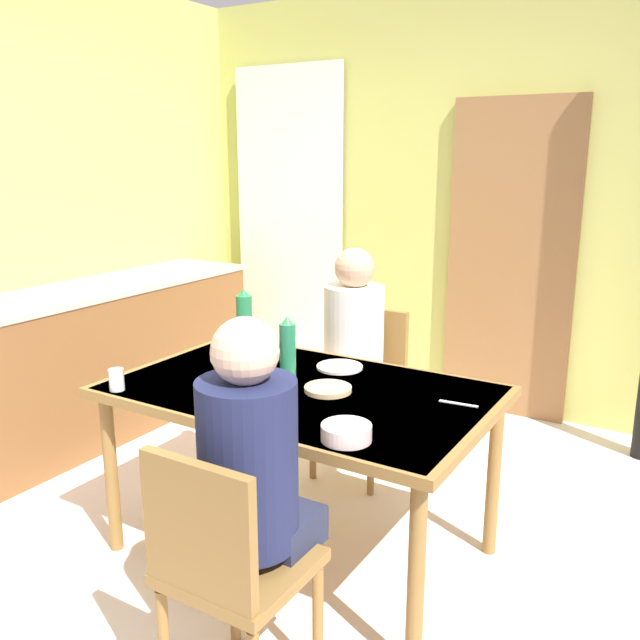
% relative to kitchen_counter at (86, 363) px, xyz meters
% --- Properties ---
extents(ground_plane, '(5.76, 5.76, 0.00)m').
position_rel_kitchen_counter_xyz_m(ground_plane, '(1.60, -0.48, -0.45)').
color(ground_plane, silver).
extents(wall_back, '(4.07, 0.10, 2.71)m').
position_rel_kitchen_counter_xyz_m(wall_back, '(1.60, 1.73, 0.90)').
color(wall_back, '#BBBE5F').
rests_on(wall_back, ground_plane).
extents(wall_left, '(0.10, 3.32, 2.71)m').
position_rel_kitchen_counter_xyz_m(wall_left, '(-0.33, 0.07, 0.90)').
color(wall_left, '#BABF5D').
rests_on(wall_left, ground_plane).
extents(door_wooden, '(0.80, 0.05, 2.00)m').
position_rel_kitchen_counter_xyz_m(door_wooden, '(2.04, 1.65, 0.55)').
color(door_wooden, olive).
rests_on(door_wooden, ground_plane).
extents(curtain_panel, '(0.90, 0.03, 2.28)m').
position_rel_kitchen_counter_xyz_m(curtain_panel, '(0.37, 1.63, 0.69)').
color(curtain_panel, white).
rests_on(curtain_panel, ground_plane).
extents(kitchen_counter, '(0.61, 2.37, 0.91)m').
position_rel_kitchen_counter_xyz_m(kitchen_counter, '(0.00, 0.00, 0.00)').
color(kitchen_counter, brown).
rests_on(kitchen_counter, ground_plane).
extents(dining_table, '(1.53, 0.95, 0.74)m').
position_rel_kitchen_counter_xyz_m(dining_table, '(1.78, -0.38, 0.23)').
color(dining_table, olive).
rests_on(dining_table, ground_plane).
extents(chair_near_diner, '(0.40, 0.40, 0.87)m').
position_rel_kitchen_counter_xyz_m(chair_near_diner, '(2.05, -1.21, 0.05)').
color(chair_near_diner, olive).
rests_on(chair_near_diner, ground_plane).
extents(chair_far_diner, '(0.40, 0.40, 0.87)m').
position_rel_kitchen_counter_xyz_m(chair_far_diner, '(1.64, 0.45, 0.05)').
color(chair_far_diner, olive).
rests_on(chair_far_diner, ground_plane).
extents(person_near_diner, '(0.30, 0.37, 0.77)m').
position_rel_kitchen_counter_xyz_m(person_near_diner, '(2.05, -1.07, 0.33)').
color(person_near_diner, '#252A42').
rests_on(person_near_diner, ground_plane).
extents(person_far_diner, '(0.30, 0.37, 0.77)m').
position_rel_kitchen_counter_xyz_m(person_far_diner, '(1.64, 0.31, 0.33)').
color(person_far_diner, silver).
rests_on(person_far_diner, ground_plane).
extents(water_bottle_green_near, '(0.08, 0.08, 0.29)m').
position_rel_kitchen_counter_xyz_m(water_bottle_green_near, '(1.21, -0.01, 0.43)').
color(water_bottle_green_near, '#277D48').
rests_on(water_bottle_green_near, dining_table).
extents(water_bottle_green_far, '(0.07, 0.07, 0.30)m').
position_rel_kitchen_counter_xyz_m(water_bottle_green_far, '(1.73, -0.40, 0.43)').
color(water_bottle_green_far, '#247A4F').
rests_on(water_bottle_green_far, dining_table).
extents(serving_bowl_center, '(0.17, 0.17, 0.05)m').
position_rel_kitchen_counter_xyz_m(serving_bowl_center, '(2.19, -0.74, 0.32)').
color(serving_bowl_center, silver).
rests_on(serving_bowl_center, dining_table).
extents(dinner_plate_near_left, '(0.20, 0.20, 0.01)m').
position_rel_kitchen_counter_xyz_m(dinner_plate_near_left, '(1.31, -0.24, 0.30)').
color(dinner_plate_near_left, white).
rests_on(dinner_plate_near_left, dining_table).
extents(dinner_plate_near_right, '(0.20, 0.20, 0.01)m').
position_rel_kitchen_counter_xyz_m(dinner_plate_near_right, '(1.79, -0.08, 0.30)').
color(dinner_plate_near_right, white).
rests_on(dinner_plate_near_right, dining_table).
extents(drinking_glass_by_near_diner, '(0.06, 0.06, 0.09)m').
position_rel_kitchen_counter_xyz_m(drinking_glass_by_near_diner, '(1.17, -0.79, 0.34)').
color(drinking_glass_by_near_diner, silver).
rests_on(drinking_glass_by_near_diner, dining_table).
extents(bread_plate_sliced, '(0.19, 0.19, 0.02)m').
position_rel_kitchen_counter_xyz_m(bread_plate_sliced, '(1.90, -0.37, 0.30)').
color(bread_plate_sliced, '#DBB77A').
rests_on(bread_plate_sliced, dining_table).
extents(cutlery_knife_near, '(0.08, 0.14, 0.00)m').
position_rel_kitchen_counter_xyz_m(cutlery_knife_near, '(1.78, -0.54, 0.29)').
color(cutlery_knife_near, silver).
rests_on(cutlery_knife_near, dining_table).
extents(cutlery_fork_near, '(0.15, 0.03, 0.00)m').
position_rel_kitchen_counter_xyz_m(cutlery_fork_near, '(2.39, -0.23, 0.29)').
color(cutlery_fork_near, silver).
rests_on(cutlery_fork_near, dining_table).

